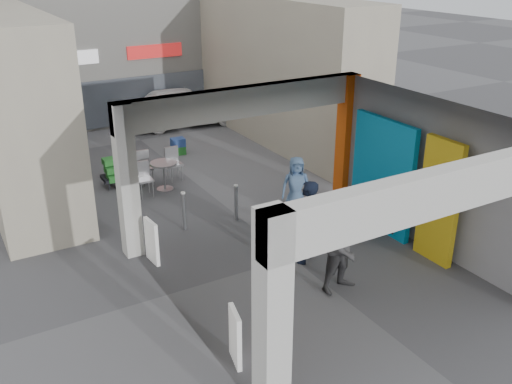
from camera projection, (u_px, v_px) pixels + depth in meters
ground at (292, 258)px, 12.82m from camera, size 90.00×90.00×0.00m
arcade_canopy at (339, 169)px, 11.52m from camera, size 6.40×6.45×6.40m
far_building at (98, 16)px, 22.40m from camera, size 18.00×4.08×8.00m
plaza_bldg_left at (8, 103)px, 15.74m from camera, size 2.00×9.00×5.00m
plaza_bldg_right at (283, 71)px, 19.89m from camera, size 2.00×9.00×5.00m
bollard_left at (184, 211)px, 13.93m from camera, size 0.09×0.09×0.99m
bollard_center at (236, 203)px, 14.46m from camera, size 0.09×0.09×0.94m
bollard_right at (297, 191)px, 15.16m from camera, size 0.09×0.09×0.95m
advert_board_near at (235, 337)px, 9.40m from camera, size 0.21×0.55×1.00m
advert_board_far at (152, 241)px, 12.48m from camera, size 0.14×0.55×1.00m
cafe_set at (156, 175)px, 16.57m from camera, size 1.63×1.32×0.99m
produce_stand at (123, 174)px, 16.77m from camera, size 1.22×0.66×0.80m
crate_stack at (178, 146)px, 19.24m from camera, size 0.48×0.39×0.56m
border_collie at (323, 240)px, 13.12m from camera, size 0.21×0.41×0.57m
man_with_dog at (307, 222)px, 12.34m from camera, size 0.83×0.77×1.90m
man_back_turned at (346, 246)px, 11.28m from camera, size 1.02×0.83×1.96m
man_elderly at (296, 186)px, 14.64m from camera, size 0.91×0.76×1.58m
man_crates at (129, 124)px, 19.73m from camera, size 1.03×0.56×1.67m
bicycle_front at (357, 209)px, 14.13m from camera, size 1.89×1.31×0.94m
bicycle_rear at (382, 219)px, 13.40m from camera, size 1.93×1.00×1.12m
white_van at (183, 106)px, 22.27m from camera, size 4.67×2.33×1.53m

